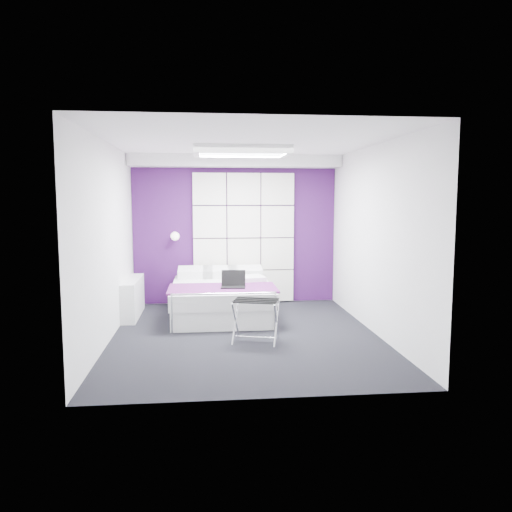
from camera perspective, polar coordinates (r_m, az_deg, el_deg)
The scene contains 15 objects.
floor at distance 6.93m, azimuth -1.23°, elevation -9.03°, with size 4.40×4.40×0.00m, color black.
ceiling at distance 6.71m, azimuth -1.28°, elevation 12.87°, with size 4.40×4.40×0.00m, color white.
wall_back at distance 8.89m, azimuth -2.40°, elevation 2.93°, with size 3.60×3.60×0.00m, color white.
wall_left at distance 6.79m, azimuth -16.57°, elevation 1.55°, with size 4.40×4.40×0.00m, color white.
wall_right at distance 7.07m, azimuth 13.45°, elevation 1.83°, with size 4.40×4.40×0.00m, color white.
accent_wall at distance 8.88m, azimuth -2.40°, elevation 2.93°, with size 3.58×0.02×2.58m, color #391048.
soffit at distance 8.64m, azimuth -2.34°, elevation 10.79°, with size 3.58×0.50×0.20m, color white.
headboard at distance 8.85m, azimuth -1.40°, elevation 2.07°, with size 1.80×0.08×2.30m, color silver, non-canonical shape.
skylight at distance 7.30m, azimuth -1.67°, elevation 11.96°, with size 1.36×0.86×0.12m, color white, non-canonical shape.
wall_lamp at distance 8.75m, azimuth -9.23°, elevation 2.27°, with size 0.15×0.15×0.15m, color white.
radiator at distance 8.19m, azimuth -13.91°, elevation -4.63°, with size 0.22×1.20×0.60m, color white.
bed at distance 7.98m, azimuth -3.94°, elevation -4.82°, with size 1.61×1.94×0.68m.
nightstand at distance 8.78m, azimuth -7.32°, elevation -2.16°, with size 0.44×0.34×0.05m, color white.
luggage_rack at distance 6.55m, azimuth -0.01°, elevation -7.42°, with size 0.56×0.42×0.55m.
laptop at distance 7.47m, azimuth -2.65°, elevation -3.13°, with size 0.36×0.26×0.26m.
Camera 1 is at (-0.54, -6.65, 1.86)m, focal length 35.00 mm.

